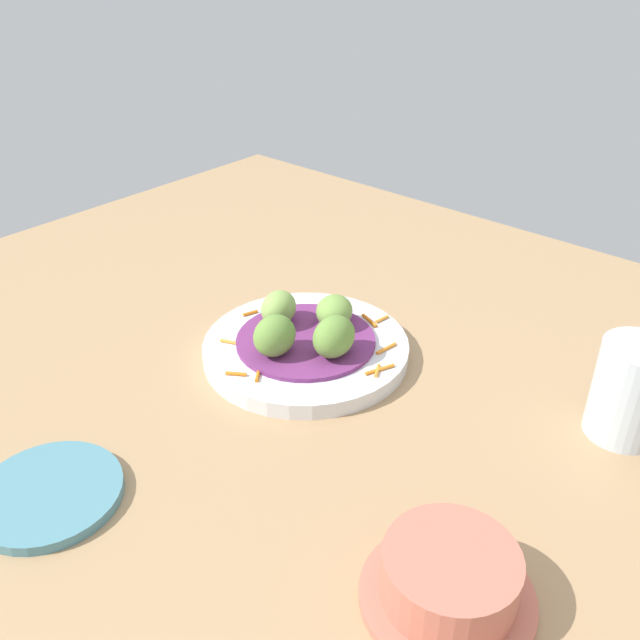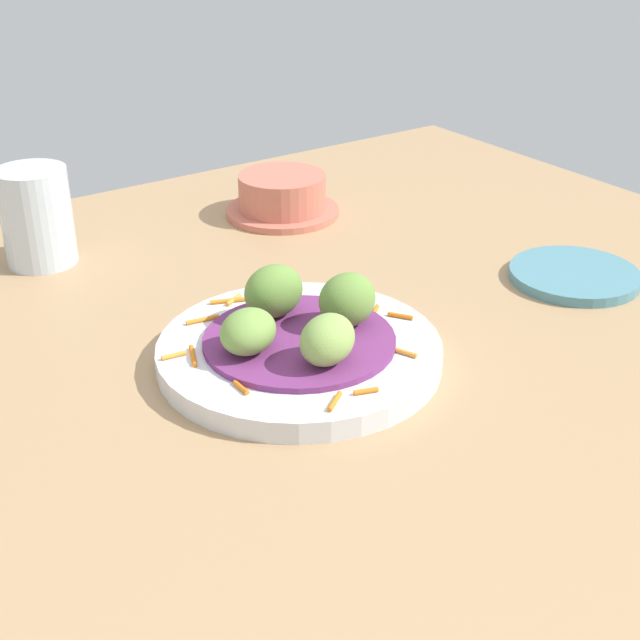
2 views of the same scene
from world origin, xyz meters
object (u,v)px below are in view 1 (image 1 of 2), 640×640
object	(u,v)px
guac_scoop_left	(334,311)
side_plate_small	(49,494)
guac_scoop_center	(279,308)
terracotta_bowl	(449,580)
main_plate	(306,349)
guac_scoop_right	(275,336)
guac_scoop_back	(334,337)
water_glass	(631,391)

from	to	relation	value
guac_scoop_left	side_plate_small	size ratio (longest dim) A/B	0.40
guac_scoop_center	terracotta_bowl	bearing A→B (deg)	62.51
main_plate	terracotta_bowl	size ratio (longest dim) A/B	1.79
guac_scoop_right	guac_scoop_left	bearing A→B (deg)	174.46
main_plate	terracotta_bowl	world-z (taller)	terracotta_bowl
main_plate	guac_scoop_center	size ratio (longest dim) A/B	4.67
side_plate_small	guac_scoop_center	bearing A→B (deg)	-175.48
side_plate_small	guac_scoop_right	bearing A→B (deg)	176.64
guac_scoop_back	water_glass	size ratio (longest dim) A/B	0.54
terracotta_bowl	water_glass	distance (cm)	28.70
guac_scoop_back	terracotta_bowl	bearing A→B (deg)	56.08
guac_scoop_left	water_glass	bearing A→B (deg)	100.35
main_plate	guac_scoop_back	world-z (taller)	guac_scoop_back
guac_scoop_center	guac_scoop_right	size ratio (longest dim) A/B	1.01
guac_scoop_center	guac_scoop_right	bearing A→B (deg)	39.46
water_glass	guac_scoop_back	bearing A→B (deg)	-68.80
terracotta_bowl	water_glass	size ratio (longest dim) A/B	1.32
main_plate	guac_scoop_right	size ratio (longest dim) A/B	4.70
terracotta_bowl	guac_scoop_left	bearing A→B (deg)	-126.81
guac_scoop_center	main_plate	bearing A→B (deg)	84.46
main_plate	terracotta_bowl	bearing A→B (deg)	59.67
terracotta_bowl	side_plate_small	bearing A→B (deg)	-66.28
guac_scoop_center	guac_scoop_left	bearing A→B (deg)	129.46
guac_scoop_center	side_plate_small	world-z (taller)	guac_scoop_center
guac_scoop_center	side_plate_small	size ratio (longest dim) A/B	0.39
guac_scoop_left	terracotta_bowl	distance (cm)	37.55
guac_scoop_center	water_glass	xyz separation A→B (cm)	(-10.16, 37.79, 0.62)
guac_scoop_back	water_glass	xyz separation A→B (cm)	(-11.06, 28.51, 0.32)
water_glass	side_plate_small	bearing A→B (deg)	-39.49
guac_scoop_left	terracotta_bowl	size ratio (longest dim) A/B	0.39
guac_scoop_right	main_plate	bearing A→B (deg)	174.46
guac_scoop_center	guac_scoop_back	xyz separation A→B (cm)	(0.90, 9.28, 0.29)
main_plate	side_plate_small	world-z (taller)	main_plate
side_plate_small	guac_scoop_left	bearing A→B (deg)	176.09
side_plate_small	terracotta_bowl	distance (cm)	35.59
guac_scoop_center	terracotta_bowl	world-z (taller)	guac_scoop_center
side_plate_small	terracotta_bowl	size ratio (longest dim) A/B	0.97
main_plate	guac_scoop_right	distance (cm)	6.06
guac_scoop_left	guac_scoop_center	bearing A→B (deg)	-50.54
guac_scoop_left	side_plate_small	bearing A→B (deg)	-3.91
guac_scoop_right	guac_scoop_back	distance (cm)	6.59
guac_scoop_right	terracotta_bowl	bearing A→B (deg)	66.91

